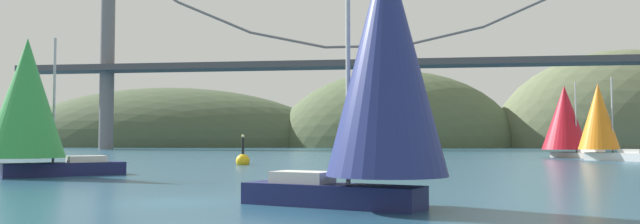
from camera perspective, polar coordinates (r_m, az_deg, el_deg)
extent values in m
plane|color=navy|center=(20.35, -13.26, -8.25)|extent=(360.00, 360.00, 0.00)
ellipsoid|color=#4C5B3D|center=(153.93, 6.99, -3.27)|extent=(60.39, 44.00, 38.30)
ellipsoid|color=#5B6647|center=(162.70, 26.77, -2.98)|extent=(62.95, 44.00, 46.85)
ellipsoid|color=#425138|center=(166.03, -14.23, -3.16)|extent=(89.10, 44.00, 31.08)
cylinder|color=slate|center=(129.27, -19.33, 5.28)|extent=(2.80, 2.80, 38.61)
cube|color=#47474C|center=(114.99, 4.15, 4.48)|extent=(138.76, 6.00, 1.20)
cylinder|color=slate|center=(121.99, -9.93, 8.76)|extent=(14.88, 0.50, 6.84)
cylinder|color=slate|center=(117.55, -3.07, 6.78)|extent=(14.79, 0.50, 3.68)
cylinder|color=slate|center=(115.46, 4.15, 6.16)|extent=(14.68, 0.50, 0.50)
cylinder|color=slate|center=(115.72, 11.47, 6.98)|extent=(14.79, 0.50, 3.68)
cylinder|color=slate|center=(118.44, 18.65, 9.20)|extent=(14.88, 0.50, 6.84)
cube|color=#B7B2A8|center=(70.36, 23.36, -3.75)|extent=(5.50, 6.74, 0.59)
cube|color=beige|center=(69.56, 24.13, -3.36)|extent=(2.48, 2.65, 0.36)
cylinder|color=#B2B2B7|center=(70.81, 22.88, -0.45)|extent=(0.14, 0.14, 7.56)
cone|color=#B21423|center=(71.79, 21.97, -0.48)|extent=(6.78, 6.78, 6.99)
cube|color=#191E4C|center=(18.65, 1.08, -7.81)|extent=(5.83, 3.37, 0.67)
cube|color=beige|center=(19.09, -1.66, -6.13)|extent=(2.09, 1.69, 0.36)
cylinder|color=#B2B2B7|center=(18.49, 2.64, 5.43)|extent=(0.14, 0.14, 7.88)
cone|color=navy|center=(17.97, 6.25, 5.12)|extent=(4.59, 4.59, 6.93)
cube|color=white|center=(62.90, 26.29, -3.80)|extent=(5.52, 5.25, 0.75)
cube|color=beige|center=(62.46, 27.18, -3.28)|extent=(2.26, 2.22, 0.36)
cylinder|color=#B2B2B7|center=(63.17, 25.73, -0.24)|extent=(0.14, 0.14, 7.10)
cone|color=orange|center=(63.72, 24.66, -0.37)|extent=(5.27, 5.27, 6.30)
cube|color=#191E4C|center=(36.69, -22.81, -4.97)|extent=(5.89, 5.34, 0.73)
cube|color=beige|center=(36.87, -21.06, -4.13)|extent=(2.36, 2.27, 0.36)
cylinder|color=#B2B2B7|center=(36.61, -23.68, 1.03)|extent=(0.14, 0.14, 6.92)
cone|color=green|center=(36.43, -25.83, 1.22)|extent=(5.73, 5.73, 6.48)
sphere|color=gold|center=(48.29, -7.26, -4.59)|extent=(1.10, 1.10, 1.10)
cylinder|color=black|center=(48.26, -7.25, -3.34)|extent=(0.20, 0.20, 1.60)
sphere|color=#F2EA99|center=(48.26, -7.24, -2.25)|extent=(0.24, 0.24, 0.24)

